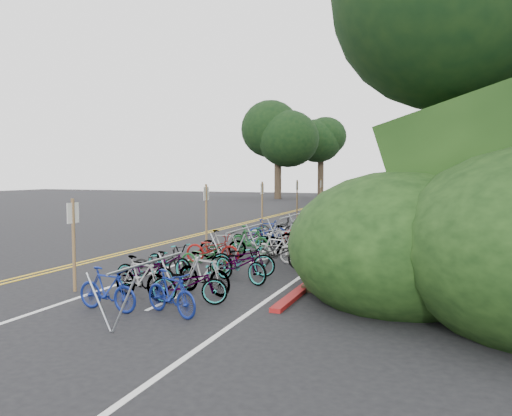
{
  "coord_description": "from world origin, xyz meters",
  "views": [
    {
      "loc": [
        8.99,
        -11.62,
        2.9
      ],
      "look_at": [
        0.75,
        9.78,
        1.3
      ],
      "focal_mm": 35.0,
      "sensor_mm": 36.0,
      "label": 1
    }
  ],
  "objects": [
    {
      "name": "bike_front",
      "position": [
        1.49,
        0.33,
        0.4
      ],
      "size": [
        1.1,
        1.61,
        0.8
      ],
      "primitive_type": "imported",
      "rotation": [
        0.0,
        0.0,
        1.98
      ],
      "color": "black",
      "rests_on": "ground"
    },
    {
      "name": "bike_valet",
      "position": [
        2.95,
        2.98,
        0.48
      ],
      "size": [
        3.39,
        13.92,
        1.1
      ],
      "color": "navy",
      "rests_on": "ground"
    },
    {
      "name": "tree_cluster",
      "position": [
        9.76,
        22.04,
        10.92
      ],
      "size": [
        31.94,
        53.61,
        17.46
      ],
      "color": "#2D2319",
      "rests_on": "ground"
    },
    {
      "name": "signposts_rest",
      "position": [
        0.6,
        14.0,
        1.43
      ],
      "size": [
        0.08,
        18.4,
        2.5
      ],
      "color": "brown",
      "rests_on": "ground"
    },
    {
      "name": "signpost_near",
      "position": [
        0.48,
        -1.94,
        1.31
      ],
      "size": [
        0.08,
        0.4,
        2.29
      ],
      "color": "brown",
      "rests_on": "ground"
    },
    {
      "name": "red_curb",
      "position": [
        5.7,
        12.0,
        0.05
      ],
      "size": [
        0.25,
        28.0,
        0.1
      ],
      "primitive_type": "cube",
      "color": "maroon",
      "rests_on": "ground"
    },
    {
      "name": "ground",
      "position": [
        0.0,
        0.0,
        0.0
      ],
      "size": [
        120.0,
        120.0,
        0.0
      ],
      "primitive_type": "plane",
      "color": "black",
      "rests_on": "ground"
    },
    {
      "name": "road_markings",
      "position": [
        0.63,
        10.1,
        0.0
      ],
      "size": [
        7.47,
        80.0,
        0.01
      ],
      "color": "gold",
      "rests_on": "ground"
    },
    {
      "name": "bike_rack_front",
      "position": [
        3.32,
        -3.01,
        0.8
      ],
      "size": [
        1.11,
        2.67,
        1.1
      ],
      "color": "#90949D",
      "rests_on": "ground"
    },
    {
      "name": "bike_racks_rest",
      "position": [
        3.0,
        13.0,
        0.85
      ],
      "size": [
        1.14,
        23.0,
        1.17
      ],
      "color": "#90949D",
      "rests_on": "ground"
    }
  ]
}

